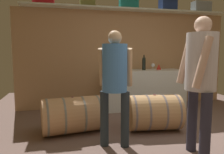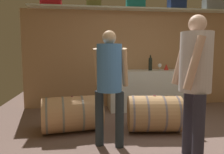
% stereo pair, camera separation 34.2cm
% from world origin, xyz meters
% --- Properties ---
extents(ground_plane, '(6.14, 8.19, 0.02)m').
position_xyz_m(ground_plane, '(0.00, 0.62, -0.01)').
color(ground_plane, '#735A51').
extents(back_wall_panel, '(4.94, 0.10, 2.16)m').
position_xyz_m(back_wall_panel, '(0.00, 2.50, 1.08)').
color(back_wall_panel, tan).
rests_on(back_wall_panel, ground).
extents(high_shelf_board, '(4.55, 0.40, 0.03)m').
position_xyz_m(high_shelf_board, '(0.00, 2.35, 2.17)').
color(high_shelf_board, silver).
rests_on(high_shelf_board, back_wall_panel).
extents(toolcase_red, '(0.42, 0.24, 0.23)m').
position_xyz_m(toolcase_red, '(-1.81, 2.35, 2.30)').
color(toolcase_red, red).
rests_on(toolcase_red, high_shelf_board).
extents(toolcase_olive, '(0.32, 0.21, 0.25)m').
position_xyz_m(toolcase_olive, '(-0.93, 2.35, 2.31)').
color(toolcase_olive, olive).
rests_on(toolcase_olive, high_shelf_board).
extents(toolcase_teal, '(0.42, 0.25, 0.27)m').
position_xyz_m(toolcase_teal, '(-0.02, 2.35, 2.32)').
color(toolcase_teal, '#187A77').
rests_on(toolcase_teal, high_shelf_board).
extents(toolcase_navy, '(0.37, 0.27, 0.29)m').
position_xyz_m(toolcase_navy, '(0.93, 2.35, 2.33)').
color(toolcase_navy, navy).
rests_on(toolcase_navy, high_shelf_board).
extents(toolcase_grey, '(0.43, 0.23, 0.25)m').
position_xyz_m(toolcase_grey, '(1.81, 2.35, 2.31)').
color(toolcase_grey, gray).
rests_on(toolcase_grey, high_shelf_board).
extents(work_cabinet, '(1.81, 0.60, 0.85)m').
position_xyz_m(work_cabinet, '(0.28, 2.13, 0.42)').
color(work_cabinet, white).
rests_on(work_cabinet, ground).
extents(wine_bottle_dark, '(0.08, 0.08, 0.33)m').
position_xyz_m(wine_bottle_dark, '(0.27, 2.11, 1.00)').
color(wine_bottle_dark, black).
rests_on(wine_bottle_dark, work_cabinet).
extents(wine_glass, '(0.08, 0.08, 0.15)m').
position_xyz_m(wine_glass, '(0.46, 2.06, 0.95)').
color(wine_glass, white).
rests_on(wine_glass, work_cabinet).
extents(red_funnel, '(0.11, 0.11, 0.13)m').
position_xyz_m(red_funnel, '(0.65, 2.16, 0.91)').
color(red_funnel, red).
rests_on(red_funnel, work_cabinet).
extents(wine_barrel_near, '(0.86, 0.65, 0.57)m').
position_xyz_m(wine_barrel_near, '(-0.09, 0.77, 0.28)').
color(wine_barrel_near, tan).
rests_on(wine_barrel_near, ground).
extents(wine_barrel_far, '(0.97, 0.66, 0.56)m').
position_xyz_m(wine_barrel_far, '(-1.35, 0.94, 0.28)').
color(wine_barrel_far, tan).
rests_on(wine_barrel_far, ground).
extents(winemaker_pouring, '(0.40, 0.50, 1.63)m').
position_xyz_m(winemaker_pouring, '(0.05, -0.16, 1.00)').
color(winemaker_pouring, '#2E2C3B').
rests_on(winemaker_pouring, ground).
extents(visitor_tasting, '(0.49, 0.42, 1.50)m').
position_xyz_m(visitor_tasting, '(-0.84, 0.33, 0.92)').
color(visitor_tasting, '#263037').
rests_on(visitor_tasting, ground).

